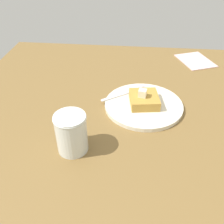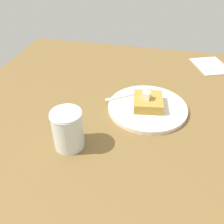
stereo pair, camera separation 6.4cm
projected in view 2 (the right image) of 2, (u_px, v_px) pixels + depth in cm
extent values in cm
cube|color=brown|center=(122.00, 119.00, 70.29)|extent=(99.91, 99.91, 1.87)
cylinder|color=silver|center=(147.00, 108.00, 72.05)|extent=(22.74, 22.74, 1.17)
torus|color=gray|center=(147.00, 107.00, 71.94)|extent=(22.74, 22.74, 0.80)
cube|color=#B28535|center=(148.00, 102.00, 70.87)|extent=(9.75, 9.15, 2.76)
cube|color=#F5E8C8|center=(146.00, 95.00, 69.09)|extent=(2.34, 2.51, 2.18)
cube|color=silver|center=(121.00, 97.00, 75.17)|extent=(6.44, 8.73, 0.36)
cube|color=silver|center=(140.00, 92.00, 77.07)|extent=(3.40, 3.55, 0.36)
cube|color=silver|center=(147.00, 89.00, 78.57)|extent=(2.09, 2.81, 0.36)
cube|color=silver|center=(148.00, 90.00, 78.16)|extent=(2.09, 2.81, 0.36)
cube|color=silver|center=(149.00, 91.00, 77.75)|extent=(2.09, 2.81, 0.36)
cube|color=silver|center=(150.00, 92.00, 77.35)|extent=(2.09, 2.81, 0.36)
cylinder|color=#55250A|center=(69.00, 135.00, 58.80)|extent=(6.65, 6.65, 6.55)
cylinder|color=silver|center=(68.00, 130.00, 57.82)|extent=(7.23, 7.23, 9.80)
torus|color=silver|center=(66.00, 114.00, 55.14)|extent=(7.44, 7.44, 0.50)
cube|color=beige|center=(211.00, 66.00, 94.16)|extent=(17.33, 15.59, 0.30)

